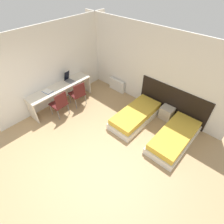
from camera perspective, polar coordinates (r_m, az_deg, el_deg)
name	(u,v)px	position (r m, az deg, el deg)	size (l,w,h in m)	color
ground_plane	(59,167)	(4.96, -17.01, -16.68)	(20.00, 20.00, 0.00)	tan
wall_back	(147,68)	(6.02, 11.38, 13.82)	(5.70, 0.05, 2.70)	white
wall_left	(56,66)	(6.37, -17.74, 14.26)	(0.05, 4.75, 2.70)	white
headboard_panel	(172,102)	(6.02, 18.94, 3.06)	(2.35, 0.03, 1.09)	black
bed_near_window	(136,116)	(5.79, 7.76, -1.16)	(0.86, 1.89, 0.39)	silver
bed_near_door	(174,137)	(5.40, 19.70, -7.84)	(0.86, 1.89, 0.39)	silver
nightstand	(166,113)	(6.07, 17.37, -0.27)	(0.41, 0.35, 0.43)	beige
radiator	(117,85)	(7.09, 1.65, 8.73)	(0.71, 0.12, 0.47)	silver
desk	(60,90)	(6.39, -16.52, 6.84)	(0.58, 2.32, 0.77)	beige
chair_near_laptop	(78,93)	(6.27, -11.10, 6.13)	(0.52, 0.52, 0.94)	#511919
chair_near_notebook	(59,103)	(5.96, -16.80, 2.81)	(0.49, 0.49, 0.94)	#511919
laptop	(69,79)	(6.49, -13.92, 10.37)	(0.38, 0.25, 0.36)	slate
open_notebook	(48,91)	(6.16, -20.29, 6.33)	(0.35, 0.27, 0.02)	#1E4793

